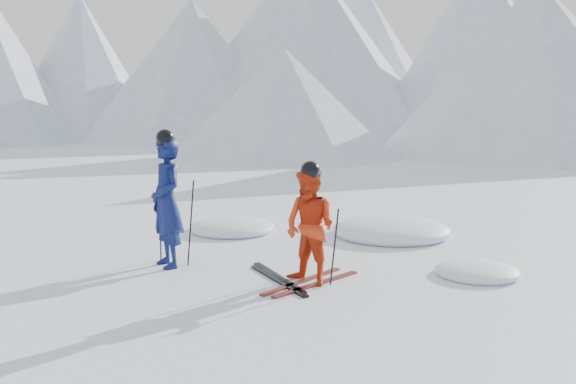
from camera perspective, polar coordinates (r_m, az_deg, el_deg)
The scene contains 12 objects.
ground at distance 8.50m, azimuth 7.12°, elevation -8.57°, with size 160.00×160.00×0.00m, color white.
skier_blue at distance 9.35m, azimuth -11.30°, elevation -0.96°, with size 0.72×0.47×1.98m, color #0C164D.
skier_red at distance 8.29m, azimuth 2.07°, elevation -3.29°, with size 0.77×0.60×1.58m, color red.
pole_blue_left at distance 9.72m, azimuth -11.84°, elevation -2.62°, with size 0.02×0.02×1.32m, color black.
pole_blue_right at distance 9.41m, azimuth -9.09°, elevation -2.90°, with size 0.02×0.02×1.32m, color black.
pole_red_left at distance 8.71m, azimuth 1.29°, elevation -4.53°, with size 0.02×0.02×1.06m, color black.
pole_red_right at distance 8.32m, azimuth 4.37°, elevation -5.13°, with size 0.02×0.02×1.06m, color black.
ski_worn_left at distance 8.54m, azimuth 1.36°, elevation -8.33°, with size 0.09×1.70×0.03m, color black.
ski_worn_right at distance 8.41m, azimuth 2.74°, elevation -8.58°, with size 0.09×1.70×0.03m, color black.
ski_loose_a at distance 8.74m, azimuth -0.93°, elevation -7.94°, with size 0.09×1.70×0.03m, color black.
ski_loose_b at distance 8.57m, azimuth -0.98°, elevation -8.26°, with size 0.09×1.70×0.03m, color black.
snow_lumps at distance 11.50m, azimuth 6.06°, elevation -4.27°, with size 6.41×3.57×0.49m.
Camera 1 is at (3.76, -7.25, 2.36)m, focal length 38.00 mm.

